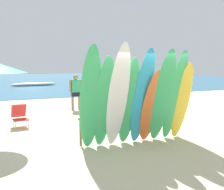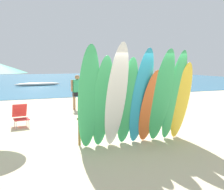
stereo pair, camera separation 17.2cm
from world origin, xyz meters
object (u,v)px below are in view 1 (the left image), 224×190
(surfboard_white_2, at_px, (118,97))
(beachgoer_by_water, at_px, (90,86))
(surfboard_green_3, at_px, (129,102))
(beachgoer_near_rack, at_px, (118,94))
(surfboard_green_6, at_px, (162,97))
(surfboard_green_1, at_px, (104,104))
(surfboard_green_7, at_px, (175,97))
(distant_boat, at_px, (34,84))
(surfboard_green_0, at_px, (90,99))
(beachgoer_strolling, at_px, (76,90))
(surfboard_teal_4, at_px, (142,98))
(beach_chair_red, at_px, (20,115))
(surfboard_rack, at_px, (130,119))
(surfboard_yellow_8, at_px, (182,102))
(surfboard_orange_5, at_px, (151,107))

(surfboard_white_2, bearing_deg, beachgoer_by_water, 75.97)
(surfboard_green_3, relative_size, beachgoer_near_rack, 1.54)
(surfboard_green_3, xyz_separation_m, surfboard_green_6, (0.97, -0.13, 0.11))
(surfboard_green_1, height_order, surfboard_white_2, surfboard_white_2)
(beachgoer_near_rack, bearing_deg, surfboard_green_3, -11.06)
(surfboard_green_1, bearing_deg, surfboard_green_7, -0.29)
(surfboard_white_2, bearing_deg, surfboard_green_7, 0.01)
(surfboard_white_2, bearing_deg, distant_boat, 88.84)
(surfboard_green_0, distance_m, beachgoer_near_rack, 4.90)
(surfboard_green_6, xyz_separation_m, beachgoer_strolling, (-0.85, 6.28, -0.34))
(beachgoer_by_water, bearing_deg, surfboard_green_0, -27.33)
(surfboard_green_0, relative_size, surfboard_green_7, 1.04)
(surfboard_green_1, bearing_deg, surfboard_teal_4, 0.03)
(surfboard_green_7, bearing_deg, beach_chair_red, 134.32)
(surfboard_rack, xyz_separation_m, surfboard_green_3, (-0.33, -0.56, 0.60))
(surfboard_teal_4, bearing_deg, surfboard_white_2, -179.77)
(surfboard_green_1, distance_m, beachgoer_strolling, 6.25)
(surfboard_yellow_8, bearing_deg, distant_boat, 99.07)
(surfboard_green_6, bearing_deg, surfboard_teal_4, 175.52)
(surfboard_orange_5, relative_size, beachgoer_near_rack, 1.34)
(surfboard_green_0, height_order, surfboard_green_1, surfboard_green_0)
(beachgoer_near_rack, bearing_deg, beachgoer_by_water, -173.01)
(surfboard_green_0, bearing_deg, surfboard_teal_4, 4.63)
(surfboard_green_3, bearing_deg, beachgoer_strolling, 89.55)
(surfboard_teal_4, height_order, beachgoer_strolling, surfboard_teal_4)
(surfboard_green_0, xyz_separation_m, surfboard_orange_5, (1.77, 0.04, -0.31))
(surfboard_green_0, relative_size, surfboard_white_2, 0.97)
(surfboard_green_6, relative_size, surfboard_green_7, 1.02)
(beachgoer_strolling, bearing_deg, surfboard_orange_5, -87.66)
(surfboard_green_3, height_order, beachgoer_strolling, surfboard_green_3)
(surfboard_yellow_8, distance_m, beachgoer_near_rack, 4.18)
(surfboard_teal_4, height_order, beachgoer_near_rack, surfboard_teal_4)
(surfboard_orange_5, xyz_separation_m, beach_chair_red, (-3.29, 3.44, -0.62))
(surfboard_rack, height_order, beach_chair_red, beach_chair_red)
(surfboard_green_0, relative_size, surfboard_teal_4, 1.02)
(surfboard_rack, height_order, surfboard_white_2, surfboard_white_2)
(surfboard_orange_5, distance_m, beachgoer_strolling, 6.19)
(surfboard_green_7, bearing_deg, surfboard_green_6, -178.64)
(surfboard_green_7, bearing_deg, distant_boat, 90.43)
(surfboard_white_2, height_order, beachgoer_strolling, surfboard_white_2)
(surfboard_teal_4, bearing_deg, beachgoer_near_rack, 70.47)
(surfboard_green_1, xyz_separation_m, beachgoer_by_water, (2.30, 8.51, -0.28))
(beachgoer_by_water, bearing_deg, surfboard_green_1, -25.06)
(surfboard_green_3, height_order, surfboard_yellow_8, surfboard_green_3)
(surfboard_orange_5, height_order, beachgoer_strolling, surfboard_orange_5)
(surfboard_teal_4, height_order, surfboard_orange_5, surfboard_teal_4)
(surfboard_white_2, relative_size, surfboard_green_3, 1.15)
(surfboard_green_1, xyz_separation_m, surfboard_green_3, (0.71, 0.04, -0.02))
(surfboard_rack, height_order, surfboard_green_1, surfboard_green_1)
(surfboard_green_0, relative_size, surfboard_green_1, 1.10)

